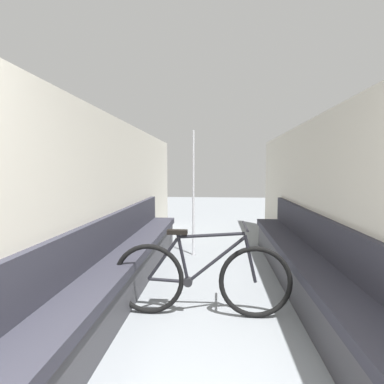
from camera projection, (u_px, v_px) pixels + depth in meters
The scene contains 6 objects.
wall_left at pixel (99, 204), 3.42m from camera, with size 0.10×8.85×2.12m, color beige.
wall_right at pixel (337, 206), 3.20m from camera, with size 0.10×8.85×2.12m, color beige.
bench_seat_row_left at pixel (126, 264), 3.63m from camera, with size 0.45×4.68×0.92m.
bench_seat_row_right at pixel (306, 268), 3.45m from camera, with size 0.45×4.68×0.92m.
bicycle at pixel (201, 278), 2.96m from camera, with size 1.77×0.46×0.92m.
grab_pole_near at pixel (193, 195), 5.03m from camera, with size 0.08×0.08×2.10m.
Camera 1 is at (0.03, -0.47, 1.46)m, focal length 28.00 mm.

